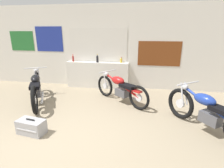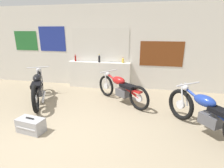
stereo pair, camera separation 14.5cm
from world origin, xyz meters
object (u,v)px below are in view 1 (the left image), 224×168
at_px(bottle_leftmost, 73,58).
at_px(bottle_center, 121,60).
at_px(motorcycle_black, 36,88).
at_px(bottle_left_center, 97,59).
at_px(motorcycle_blue, 208,113).
at_px(hard_case_silver, 31,127).
at_px(motorcycle_red, 121,88).

xyz_separation_m(bottle_leftmost, bottle_center, (1.69, 0.05, -0.03)).
bearing_deg(motorcycle_black, bottle_leftmost, 73.41).
relative_size(bottle_leftmost, motorcycle_black, 0.13).
xyz_separation_m(bottle_left_center, bottle_center, (0.81, 0.08, -0.04)).
distance_m(bottle_leftmost, bottle_left_center, 0.89).
distance_m(motorcycle_blue, hard_case_silver, 3.50).
relative_size(bottle_center, hard_case_silver, 0.33).
bearing_deg(hard_case_silver, motorcycle_black, 118.00).
height_order(motorcycle_black, motorcycle_red, motorcycle_black).
xyz_separation_m(motorcycle_black, motorcycle_red, (2.32, 0.41, -0.02)).
distance_m(bottle_leftmost, motorcycle_red, 2.28).
relative_size(motorcycle_red, hard_case_silver, 2.79).
height_order(motorcycle_black, hard_case_silver, motorcycle_black).
distance_m(motorcycle_black, motorcycle_red, 2.36).
bearing_deg(motorcycle_black, hard_case_silver, -62.00).
height_order(bottle_leftmost, bottle_left_center, bottle_left_center).
xyz_separation_m(bottle_leftmost, bottle_left_center, (0.89, -0.03, 0.01)).
bearing_deg(motorcycle_blue, bottle_leftmost, 146.89).
relative_size(motorcycle_black, hard_case_silver, 3.37).
bearing_deg(motorcycle_blue, bottle_left_center, 139.83).
bearing_deg(bottle_center, motorcycle_blue, -50.69).
height_order(bottle_leftmost, motorcycle_blue, bottle_leftmost).
distance_m(bottle_center, motorcycle_red, 1.39).
height_order(bottle_center, motorcycle_red, bottle_center).
bearing_deg(motorcycle_red, bottle_center, 96.59).
relative_size(bottle_leftmost, bottle_left_center, 0.91).
height_order(bottle_left_center, hard_case_silver, bottle_left_center).
relative_size(bottle_leftmost, motorcycle_red, 0.16).
bearing_deg(bottle_left_center, motorcycle_red, -50.76).
distance_m(motorcycle_black, hard_case_silver, 1.67).
xyz_separation_m(bottle_left_center, motorcycle_black, (-1.37, -1.58, -0.61)).
relative_size(bottle_left_center, motorcycle_blue, 0.16).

